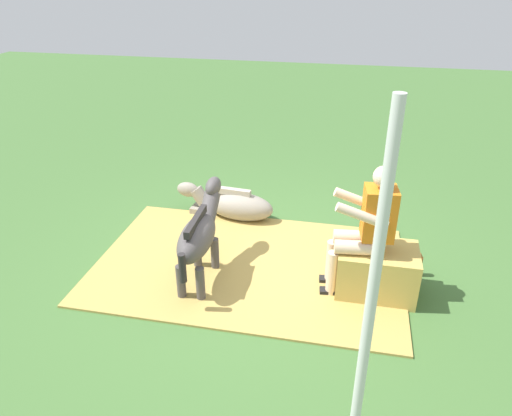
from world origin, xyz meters
TOP-DOWN VIEW (x-y plane):
  - ground_plane at (0.00, 0.00)m, footprint 24.00×24.00m
  - hay_patch at (0.11, 0.07)m, footprint 3.36×2.19m
  - hay_bale at (-1.26, 0.26)m, footprint 0.78×0.54m
  - person_seated at (-1.09, 0.27)m, footprint 0.69×0.46m
  - pony_standing at (0.55, 0.39)m, footprint 0.34×1.35m
  - pony_lying at (0.55, -0.99)m, footprint 1.35×0.49m
  - soda_bottle at (-1.72, -0.13)m, footprint 0.07×0.07m
  - tent_pole_left at (-1.06, 2.41)m, footprint 0.06×0.06m

SIDE VIEW (x-z plane):
  - ground_plane at x=0.00m, z-range 0.00..0.00m
  - hay_patch at x=0.11m, z-range 0.00..0.02m
  - soda_bottle at x=-1.72m, z-range 0.00..0.28m
  - pony_lying at x=0.55m, z-range -0.02..0.40m
  - hay_bale at x=-1.26m, z-range 0.00..0.50m
  - pony_standing at x=0.55m, z-range 0.09..1.00m
  - person_seated at x=-1.09m, z-range 0.08..1.46m
  - tent_pole_left at x=-1.06m, z-range 0.00..2.56m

